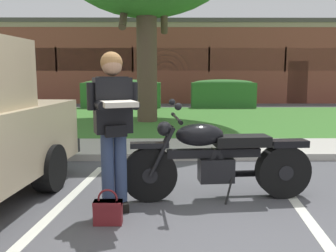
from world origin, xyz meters
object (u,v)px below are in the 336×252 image
(brick_building, at_px, (201,64))
(hedge_left, at_px, (122,93))
(handbag, at_px, (108,210))
(hedge_center_left, at_px, (223,93))
(rider_person, at_px, (113,119))
(motorcycle, at_px, (225,159))

(brick_building, bearing_deg, hedge_left, -121.24)
(handbag, bearing_deg, hedge_center_left, 75.63)
(hedge_center_left, bearing_deg, rider_person, -104.67)
(handbag, distance_m, hedge_center_left, 12.11)
(handbag, xyz_separation_m, hedge_left, (-1.31, 11.72, 0.51))
(hedge_left, height_order, hedge_center_left, same)
(motorcycle, relative_size, brick_building, 0.10)
(hedge_left, bearing_deg, handbag, -83.64)
(hedge_center_left, bearing_deg, brick_building, 92.65)
(rider_person, bearing_deg, brick_building, 81.54)
(handbag, bearing_deg, hedge_left, 96.36)
(motorcycle, xyz_separation_m, rider_person, (-1.25, -0.38, 0.53))
(rider_person, bearing_deg, handbag, -93.88)
(motorcycle, xyz_separation_m, hedge_left, (-2.58, 11.00, 0.17))
(rider_person, height_order, hedge_center_left, rider_person)
(motorcycle, height_order, handbag, motorcycle)
(motorcycle, xyz_separation_m, brick_building, (1.43, 17.60, 1.59))
(motorcycle, bearing_deg, brick_building, 85.37)
(motorcycle, distance_m, brick_building, 17.73)
(hedge_left, bearing_deg, hedge_center_left, 0.00)
(rider_person, xyz_separation_m, handbag, (-0.02, -0.34, -0.86))
(handbag, height_order, hedge_left, hedge_left)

